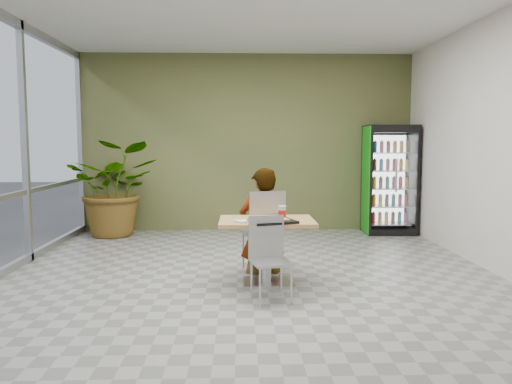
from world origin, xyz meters
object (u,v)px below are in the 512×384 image
seated_woman (262,232)px  beverage_fridge (390,180)px  chair_far (265,225)px  soda_cup (282,213)px  chair_near (269,251)px  cafeteria_tray (273,222)px  potted_plant (116,188)px  dining_table (267,238)px

seated_woman → beverage_fridge: beverage_fridge is taller
chair_far → soda_cup: (0.17, -0.53, 0.22)m
chair_near → cafeteria_tray: bearing=64.1°
chair_near → potted_plant: size_ratio=0.52×
chair_far → beverage_fridge: beverage_fridge is taller
dining_table → beverage_fridge: size_ratio=0.55×
potted_plant → chair_far: bearing=-46.8°
dining_table → potted_plant: potted_plant is taller
potted_plant → beverage_fridge: bearing=1.1°
cafeteria_tray → dining_table: bearing=102.3°
beverage_fridge → chair_far: bearing=-128.7°
chair_far → chair_near: size_ratio=1.20×
soda_cup → beverage_fridge: bearing=55.9°
chair_far → cafeteria_tray: (0.05, -0.74, 0.16)m
chair_far → beverage_fridge: (2.35, 2.69, 0.35)m
potted_plant → dining_table: bearing=-51.9°
beverage_fridge → potted_plant: bearing=-176.5°
soda_cup → beverage_fridge: size_ratio=0.08×
chair_near → soda_cup: soda_cup is taller
chair_near → potted_plant: 4.37m
cafeteria_tray → beverage_fridge: (2.30, 3.43, 0.19)m
chair_near → soda_cup: bearing=56.0°
chair_far → soda_cup: chair_far is taller
soda_cup → potted_plant: (-2.61, 3.13, -0.00)m
chair_far → beverage_fridge: bearing=-145.6°
seated_woman → beverage_fridge: (2.38, 2.64, 0.46)m
dining_table → seated_woman: size_ratio=0.66×
dining_table → seated_woman: (-0.02, 0.56, -0.04)m
chair_near → potted_plant: potted_plant is taller
chair_near → soda_cup: 0.61m
seated_woman → beverage_fridge: 3.58m
chair_far → soda_cup: size_ratio=6.58×
dining_table → chair_far: chair_far is taller
seated_woman → chair_near: bearing=76.4°
dining_table → potted_plant: size_ratio=0.64×
seated_woman → soda_cup: bearing=94.0°
soda_cup → beverage_fridge: 3.89m
cafeteria_tray → beverage_fridge: size_ratio=0.25×
chair_far → cafeteria_tray: size_ratio=2.17×
chair_far → potted_plant: size_ratio=0.63×
cafeteria_tray → seated_woman: bearing=95.3°
chair_far → chair_near: chair_far is taller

